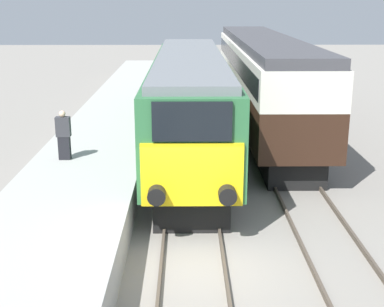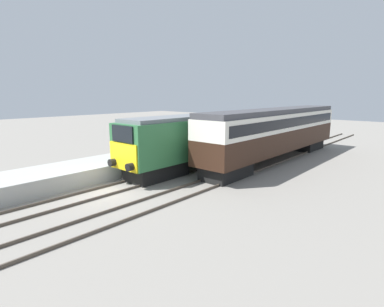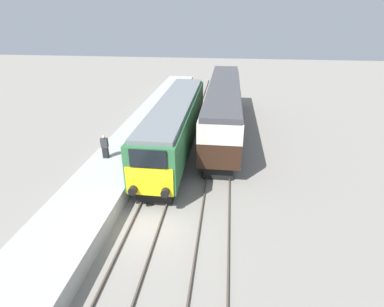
{
  "view_description": "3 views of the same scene",
  "coord_description": "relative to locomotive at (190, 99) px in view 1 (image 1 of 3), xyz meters",
  "views": [
    {
      "loc": [
        -0.13,
        -11.13,
        5.89
      ],
      "look_at": [
        0.0,
        1.13,
        2.32
      ],
      "focal_mm": 50.0,
      "sensor_mm": 36.0,
      "label": 1
    },
    {
      "loc": [
        14.07,
        -8.92,
        5.28
      ],
      "look_at": [
        1.7,
        5.13,
        1.6
      ],
      "focal_mm": 28.0,
      "sensor_mm": 36.0,
      "label": 2
    },
    {
      "loc": [
        3.74,
        -11.72,
        9.65
      ],
      "look_at": [
        1.7,
        5.13,
        1.6
      ],
      "focal_mm": 28.0,
      "sensor_mm": 36.0,
      "label": 3
    }
  ],
  "objects": [
    {
      "name": "ground_plane",
      "position": [
        0.0,
        -9.03,
        -2.19
      ],
      "size": [
        120.0,
        120.0,
        0.0
      ],
      "primitive_type": "plane",
      "color": "gray"
    },
    {
      "name": "rails_far_track",
      "position": [
        3.4,
        -4.03,
        -2.12
      ],
      "size": [
        1.5,
        60.0,
        0.14
      ],
      "color": "#4C4238",
      "rests_on": "ground_plane"
    },
    {
      "name": "locomotive",
      "position": [
        0.0,
        0.0,
        0.0
      ],
      "size": [
        2.7,
        16.31,
        3.88
      ],
      "color": "black",
      "rests_on": "ground_plane"
    },
    {
      "name": "person_on_platform",
      "position": [
        -3.98,
        -3.9,
        -0.44
      ],
      "size": [
        0.44,
        0.26,
        1.57
      ],
      "color": "black",
      "rests_on": "platform_left"
    },
    {
      "name": "rails_near_track",
      "position": [
        0.0,
        -4.03,
        -2.12
      ],
      "size": [
        1.51,
        60.0,
        0.14
      ],
      "color": "#4C4238",
      "rests_on": "ground_plane"
    },
    {
      "name": "passenger_carriage",
      "position": [
        3.4,
        4.47,
        0.35
      ],
      "size": [
        2.75,
        18.24,
        4.21
      ],
      "color": "black",
      "rests_on": "ground_plane"
    },
    {
      "name": "platform_left",
      "position": [
        -3.3,
        -1.03,
        -1.7
      ],
      "size": [
        3.5,
        50.0,
        0.98
      ],
      "color": "#A8A8A3",
      "rests_on": "ground_plane"
    }
  ]
}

